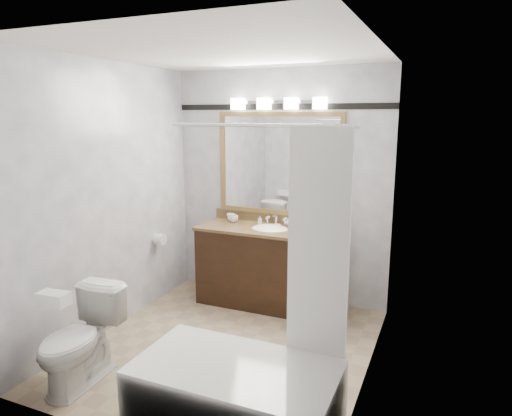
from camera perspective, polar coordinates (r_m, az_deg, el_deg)
The scene contains 15 objects.
room at distance 3.78m, azimuth -3.89°, elevation -0.14°, with size 2.42×2.62×2.52m.
vanity at distance 4.90m, azimuth 1.68°, elevation -7.20°, with size 1.53×0.58×0.97m.
mirror at distance 4.91m, azimuth 2.90°, elevation 5.52°, with size 1.40×0.04×1.10m.
vanity_light_bar at distance 4.83m, azimuth 2.74°, elevation 12.94°, with size 1.02×0.14×0.12m.
accent_stripe at distance 4.90m, azimuth 3.01°, elevation 12.53°, with size 2.40×0.01×0.06m, color black.
bathtub at distance 3.17m, azimuth -1.95°, elevation -21.60°, with size 1.30×0.75×1.96m.
tp_roll at distance 5.04m, azimuth -11.97°, elevation -3.82°, with size 0.12×0.12×0.11m, color white.
toilet at distance 3.80m, azimuth -21.20°, elevation -15.08°, with size 0.40×0.71×0.72m, color white.
tissue_box at distance 3.52m, azimuth -23.98°, elevation -10.30°, with size 0.22×0.12×0.09m, color white.
coffee_maker at distance 4.55m, azimuth 8.59°, elevation -1.19°, with size 0.17×0.22×0.33m.
cup_left at distance 5.05m, azimuth -2.82°, elevation -1.33°, with size 0.10×0.10×0.08m, color white.
cup_right at distance 5.12m, azimuth -3.18°, elevation -1.16°, with size 0.09×0.09×0.08m, color white.
soap_bottle_a at distance 4.95m, azimuth 0.48°, elevation -1.53°, with size 0.04×0.04×0.09m, color white.
soap_bottle_b at distance 4.90m, azimuth 3.99°, elevation -1.76°, with size 0.06×0.06×0.08m, color white.
soap_bar at distance 4.87m, azimuth 2.62°, elevation -2.17°, with size 0.07×0.04×0.02m, color beige.
Camera 1 is at (1.69, -3.30, 2.01)m, focal length 32.00 mm.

